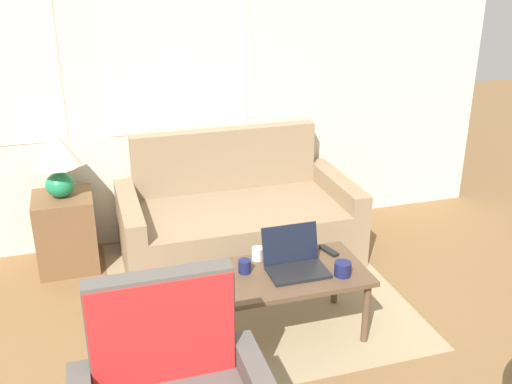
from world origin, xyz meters
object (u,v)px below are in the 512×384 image
couch (236,221)px  tv_remote (329,251)px  laptop (295,261)px  cup_yellow (343,269)px  cup_navy (258,254)px  cup_white (245,266)px  coffee_table (278,280)px  book_red (214,276)px  table_lamp (56,156)px

couch → tv_remote: couch is taller
laptop → cup_yellow: size_ratio=3.55×
cup_navy → cup_white: 0.18m
coffee_table → laptop: bearing=7.8°
coffee_table → book_red: bearing=173.5°
laptop → tv_remote: bearing=26.3°
coffee_table → cup_white: size_ratio=13.06×
coffee_table → tv_remote: (0.40, 0.16, 0.06)m
book_red → coffee_table: bearing=-6.5°
coffee_table → cup_white: cup_white is taller
cup_white → book_red: size_ratio=0.38×
couch → table_lamp: size_ratio=3.57×
cup_navy → tv_remote: cup_navy is taller
laptop → book_red: 0.50m
tv_remote → cup_white: bearing=-171.4°
couch → book_red: couch is taller
book_red → tv_remote: book_red is taller
cup_navy → cup_yellow: size_ratio=0.82×
table_lamp → laptop: bearing=-43.5°
cup_white → coffee_table: bearing=-19.7°
cup_yellow → couch: bearing=103.7°
table_lamp → cup_white: table_lamp is taller
couch → cup_navy: 0.96m
book_red → laptop: bearing=-3.3°
laptop → cup_navy: laptop is taller
coffee_table → cup_navy: 0.23m
tv_remote → cup_yellow: bearing=-97.7°
couch → laptop: couch is taller
couch → book_red: (-0.43, -1.09, 0.18)m
laptop → cup_navy: size_ratio=4.35×
table_lamp → laptop: table_lamp is taller
cup_navy → coffee_table: bearing=-71.3°
table_lamp → cup_yellow: (1.58, -1.42, -0.40)m
cup_yellow → tv_remote: bearing=82.3°
couch → coffee_table: 1.14m
cup_navy → book_red: 0.35m
cup_white → table_lamp: bearing=130.4°
couch → cup_navy: couch is taller
book_red → couch: bearing=68.3°
cup_navy → cup_white: same height
table_lamp → coffee_table: bearing=-46.4°
cup_navy → tv_remote: size_ratio=0.52×
cup_white → book_red: (-0.20, -0.02, -0.02)m
couch → tv_remote: 1.05m
tv_remote → cup_navy: bearing=174.8°
couch → coffee_table: bearing=-92.5°
cup_white → tv_remote: bearing=8.6°
couch → coffee_table: couch is taller
cup_yellow → tv_remote: cup_yellow is taller
laptop → cup_white: laptop is taller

